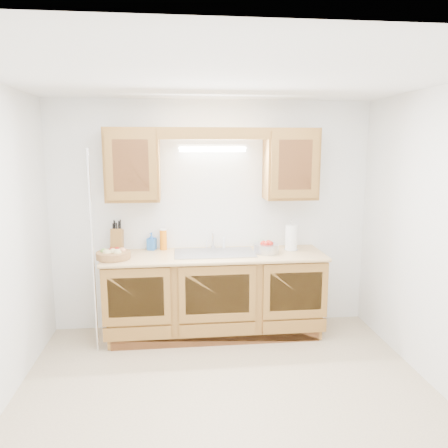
{
  "coord_description": "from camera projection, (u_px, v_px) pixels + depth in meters",
  "views": [
    {
      "loc": [
        -0.39,
        -3.25,
        2.02
      ],
      "look_at": [
        0.06,
        0.85,
        1.28
      ],
      "focal_mm": 35.0,
      "sensor_mm": 36.0,
      "label": 1
    }
  ],
  "objects": [
    {
      "name": "apple_bowl",
      "position": [
        266.0,
        248.0,
        4.6
      ],
      "size": [
        0.3,
        0.3,
        0.13
      ],
      "rotation": [
        0.0,
        0.0,
        0.19
      ],
      "color": "silver",
      "rests_on": "countertop"
    },
    {
      "name": "valance",
      "position": [
        214.0,
        133.0,
        4.37
      ],
      "size": [
        2.2,
        0.05,
        0.12
      ],
      "primitive_type": "cube",
      "color": "brown",
      "rests_on": "room"
    },
    {
      "name": "countertop",
      "position": [
        215.0,
        256.0,
        4.58
      ],
      "size": [
        2.3,
        0.63,
        0.04
      ],
      "primitive_type": "cube",
      "color": "tan",
      "rests_on": "base_cabinets"
    },
    {
      "name": "knife_block",
      "position": [
        117.0,
        240.0,
        4.66
      ],
      "size": [
        0.13,
        0.2,
        0.35
      ],
      "rotation": [
        0.0,
        0.0,
        -0.04
      ],
      "color": "brown",
      "rests_on": "countertop"
    },
    {
      "name": "base_cabinets",
      "position": [
        215.0,
        295.0,
        4.68
      ],
      "size": [
        2.2,
        0.6,
        0.86
      ],
      "primitive_type": "cube",
      "color": "brown",
      "rests_on": "ground"
    },
    {
      "name": "outlet_plate",
      "position": [
        296.0,
        224.0,
        4.94
      ],
      "size": [
        0.08,
        0.01,
        0.12
      ],
      "primitive_type": "cube",
      "color": "white",
      "rests_on": "room"
    },
    {
      "name": "fruit_basket",
      "position": [
        113.0,
        254.0,
        4.37
      ],
      "size": [
        0.4,
        0.4,
        0.11
      ],
      "rotation": [
        0.0,
        0.0,
        0.22
      ],
      "color": "#9F6E40",
      "rests_on": "countertop"
    },
    {
      "name": "sponge",
      "position": [
        261.0,
        246.0,
        4.89
      ],
      "size": [
        0.11,
        0.07,
        0.02
      ],
      "rotation": [
        0.0,
        0.0,
        -0.03
      ],
      "color": "#CC333F",
      "rests_on": "countertop"
    },
    {
      "name": "wire_shelf_pole",
      "position": [
        93.0,
        253.0,
        4.19
      ],
      "size": [
        0.03,
        0.03,
        2.0
      ],
      "primitive_type": "cylinder",
      "color": "silver",
      "rests_on": "ground"
    },
    {
      "name": "paper_towel",
      "position": [
        291.0,
        238.0,
        4.72
      ],
      "size": [
        0.17,
        0.17,
        0.33
      ],
      "rotation": [
        0.0,
        0.0,
        -0.38
      ],
      "color": "silver",
      "rests_on": "countertop"
    },
    {
      "name": "room",
      "position": [
        228.0,
        247.0,
        3.36
      ],
      "size": [
        3.52,
        3.5,
        2.5
      ],
      "color": "#C8B490",
      "rests_on": "ground"
    },
    {
      "name": "upper_cabinet_right",
      "position": [
        291.0,
        164.0,
        4.65
      ],
      "size": [
        0.55,
        0.33,
        0.75
      ],
      "primitive_type": "cube",
      "color": "brown",
      "rests_on": "room"
    },
    {
      "name": "soap_bottle",
      "position": [
        152.0,
        241.0,
        4.74
      ],
      "size": [
        0.11,
        0.11,
        0.19
      ],
      "primitive_type": "imported",
      "rotation": [
        0.0,
        0.0,
        -0.35
      ],
      "color": "blue",
      "rests_on": "countertop"
    },
    {
      "name": "sink",
      "position": [
        215.0,
        260.0,
        4.61
      ],
      "size": [
        0.84,
        0.46,
        0.36
      ],
      "color": "#9E9EA3",
      "rests_on": "countertop"
    },
    {
      "name": "orange_canister",
      "position": [
        163.0,
        239.0,
        4.75
      ],
      "size": [
        0.08,
        0.08,
        0.23
      ],
      "rotation": [
        0.0,
        0.0,
        0.1
      ],
      "color": "orange",
      "rests_on": "countertop"
    },
    {
      "name": "upper_cabinet_left",
      "position": [
        133.0,
        165.0,
        4.47
      ],
      "size": [
        0.55,
        0.33,
        0.75
      ],
      "primitive_type": "cube",
      "color": "brown",
      "rests_on": "room"
    },
    {
      "name": "fluorescent_fixture",
      "position": [
        212.0,
        148.0,
        4.61
      ],
      "size": [
        0.76,
        0.08,
        0.08
      ],
      "color": "white",
      "rests_on": "room"
    }
  ]
}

